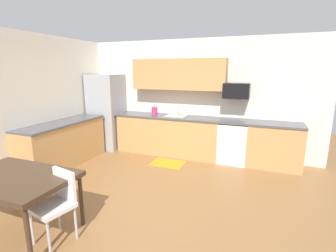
{
  "coord_description": "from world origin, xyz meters",
  "views": [
    {
      "loc": [
        1.6,
        -3.1,
        1.99
      ],
      "look_at": [
        0.0,
        1.0,
        1.0
      ],
      "focal_mm": 26.53,
      "sensor_mm": 36.0,
      "label": 1
    }
  ],
  "objects_px": {
    "oven_range": "(233,142)",
    "kettle": "(155,111)",
    "microwave": "(236,91)",
    "refrigerator": "(107,112)",
    "chair_near_table": "(57,200)",
    "dining_table": "(15,180)"
  },
  "relations": [
    {
      "from": "chair_near_table",
      "to": "kettle",
      "type": "height_order",
      "value": "kettle"
    },
    {
      "from": "refrigerator",
      "to": "dining_table",
      "type": "relative_size",
      "value": 1.35
    },
    {
      "from": "microwave",
      "to": "kettle",
      "type": "relative_size",
      "value": 2.7
    },
    {
      "from": "oven_range",
      "to": "dining_table",
      "type": "relative_size",
      "value": 0.65
    },
    {
      "from": "oven_range",
      "to": "microwave",
      "type": "distance_m",
      "value": 1.11
    },
    {
      "from": "dining_table",
      "to": "oven_range",
      "type": "bearing_deg",
      "value": 58.09
    },
    {
      "from": "refrigerator",
      "to": "kettle",
      "type": "xyz_separation_m",
      "value": [
        1.3,
        0.13,
        0.08
      ]
    },
    {
      "from": "refrigerator",
      "to": "dining_table",
      "type": "bearing_deg",
      "value": -73.07
    },
    {
      "from": "refrigerator",
      "to": "microwave",
      "type": "distance_m",
      "value": 3.27
    },
    {
      "from": "microwave",
      "to": "dining_table",
      "type": "height_order",
      "value": "microwave"
    },
    {
      "from": "oven_range",
      "to": "kettle",
      "type": "bearing_deg",
      "value": 178.5
    },
    {
      "from": "refrigerator",
      "to": "chair_near_table",
      "type": "relative_size",
      "value": 2.22
    },
    {
      "from": "refrigerator",
      "to": "chair_near_table",
      "type": "height_order",
      "value": "refrigerator"
    },
    {
      "from": "oven_range",
      "to": "kettle",
      "type": "relative_size",
      "value": 4.55
    },
    {
      "from": "microwave",
      "to": "kettle",
      "type": "height_order",
      "value": "microwave"
    },
    {
      "from": "refrigerator",
      "to": "oven_range",
      "type": "bearing_deg",
      "value": 1.43
    },
    {
      "from": "refrigerator",
      "to": "microwave",
      "type": "relative_size",
      "value": 3.5
    },
    {
      "from": "microwave",
      "to": "dining_table",
      "type": "bearing_deg",
      "value": -121.19
    },
    {
      "from": "microwave",
      "to": "dining_table",
      "type": "relative_size",
      "value": 0.39
    },
    {
      "from": "kettle",
      "to": "microwave",
      "type": "bearing_deg",
      "value": 1.5
    },
    {
      "from": "oven_range",
      "to": "kettle",
      "type": "distance_m",
      "value": 1.99
    },
    {
      "from": "oven_range",
      "to": "kettle",
      "type": "xyz_separation_m",
      "value": [
        -1.91,
        0.05,
        0.56
      ]
    }
  ]
}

